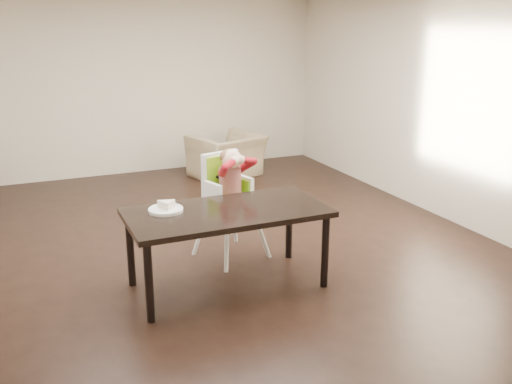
# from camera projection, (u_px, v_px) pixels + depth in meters

# --- Properties ---
(ground) EXTENTS (7.00, 7.00, 0.00)m
(ground) POSITION_uv_depth(u_px,v_px,m) (211.00, 246.00, 6.28)
(ground) COLOR black
(ground) RESTS_ON ground
(room_walls) EXTENTS (6.02, 7.02, 2.71)m
(room_walls) POSITION_uv_depth(u_px,v_px,m) (207.00, 75.00, 5.74)
(room_walls) COLOR beige
(room_walls) RESTS_ON ground
(dining_table) EXTENTS (1.80, 0.90, 0.75)m
(dining_table) POSITION_uv_depth(u_px,v_px,m) (227.00, 218.00, 5.16)
(dining_table) COLOR black
(dining_table) RESTS_ON ground
(high_chair) EXTENTS (0.60, 0.60, 1.16)m
(high_chair) POSITION_uv_depth(u_px,v_px,m) (229.00, 181.00, 5.80)
(high_chair) COLOR white
(high_chair) RESTS_ON ground
(plate) EXTENTS (0.41, 0.41, 0.09)m
(plate) POSITION_uv_depth(u_px,v_px,m) (166.00, 208.00, 5.10)
(plate) COLOR white
(plate) RESTS_ON dining_table
(armchair) EXTENTS (1.18, 0.95, 0.89)m
(armchair) POSITION_uv_depth(u_px,v_px,m) (227.00, 149.00, 8.94)
(armchair) COLOR tan
(armchair) RESTS_ON ground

